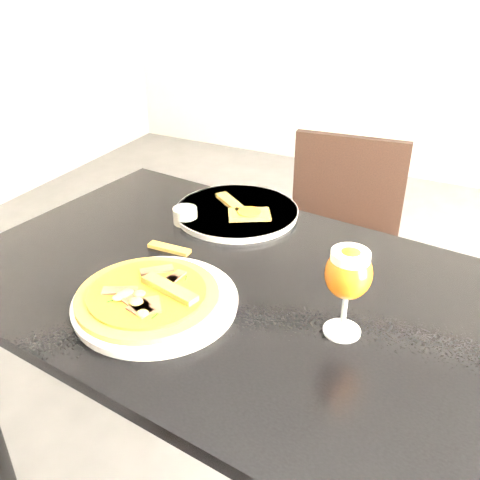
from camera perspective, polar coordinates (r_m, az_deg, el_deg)
The scene contains 9 objects.
dining_table at distance 1.25m, azimuth -1.78°, elevation -7.44°, with size 1.28×0.93×0.75m.
chair_far at distance 1.85m, azimuth 10.17°, elevation -1.62°, with size 0.43×0.43×0.86m.
plate_main at distance 1.12m, azimuth -8.97°, elevation -6.58°, with size 0.34×0.34×0.02m, color silver.
pizza at distance 1.11m, azimuth -9.80°, elevation -5.81°, with size 0.29×0.29×0.03m.
plate_second at distance 1.47m, azimuth -0.37°, elevation 3.03°, with size 0.33×0.33×0.02m, color silver.
crust_scraps at distance 1.44m, azimuth 0.34°, elevation 3.20°, with size 0.20×0.15×0.02m.
loose_crust at distance 1.31m, azimuth -7.56°, elevation -0.89°, with size 0.11×0.02×0.01m, color brown.
sauce_cup at distance 1.43m, azimuth -5.87°, elevation 2.69°, with size 0.06×0.06×0.04m.
beer_glass at distance 0.99m, azimuth 11.49°, elevation -3.60°, with size 0.09×0.09×0.18m.
Camera 1 is at (0.14, -0.57, 1.41)m, focal length 40.00 mm.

